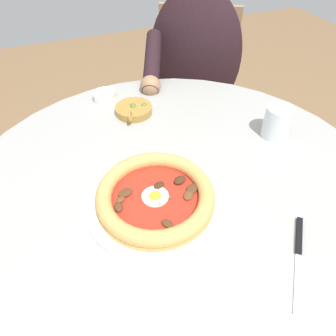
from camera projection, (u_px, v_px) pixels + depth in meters
The scene contains 9 objects.
ground_plane at pixel (172, 309), 1.24m from camera, with size 6.00×6.00×0.02m, color brown.
dining_table at pixel (174, 221), 0.82m from camera, with size 1.05×1.05×0.74m.
pizza_on_plate at pixel (155, 197), 0.67m from camera, with size 0.31×0.31×0.05m.
water_glass at pixel (276, 124), 0.84m from camera, with size 0.07×0.07×0.09m.
steak_knife at pixel (299, 247), 0.60m from camera, with size 0.14×0.17×0.01m.
ramekin_capers at pixel (105, 96), 0.99m from camera, with size 0.07×0.07×0.03m.
olive_pan at pixel (135, 109), 0.93m from camera, with size 0.11×0.13×0.05m.
diner_person at pixel (192, 100), 1.39m from camera, with size 0.52×0.45×1.18m.
cafe_chair_diner at pixel (194, 86), 1.50m from camera, with size 0.57×0.57×0.86m.
Camera 1 is at (0.19, 0.45, 1.27)m, focal length 32.52 mm.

